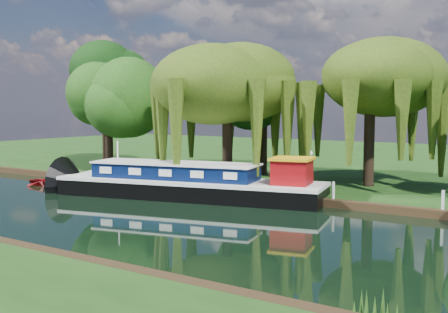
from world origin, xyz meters
The scene contains 12 objects.
ground centered at (0.00, 0.00, 0.00)m, with size 120.00×120.00×0.00m, color black.
far_bank centered at (0.00, 34.00, 0.23)m, with size 120.00×52.00×0.45m, color #14350E.
dutch_barge centered at (-5.61, 6.26, 0.90)m, with size 17.55×7.62×3.61m.
red_dinghy centered at (-17.37, 5.10, 0.00)m, with size 2.55×3.57×0.74m, color maroon.
willow_left centered at (-5.71, 10.55, 7.05)m, with size 7.58×7.58×9.09m.
willow_right centered at (2.82, 14.73, 7.00)m, with size 7.37×7.37×8.97m.
tree_far_left centered at (-16.91, 10.41, 6.47)m, with size 5.46×5.46×8.79m.
tree_far_back centered at (-22.27, 15.32, 7.50)m, with size 6.02×6.02×10.12m.
tree_far_mid centered at (-6.21, 16.37, 6.42)m, with size 5.29×5.29×8.66m.
lamppost centered at (0.50, 10.50, 2.42)m, with size 0.36×0.36×2.56m.
mooring_posts centered at (-0.50, 8.40, 0.95)m, with size 19.16×0.16×1.00m.
reeds_near centered at (6.87, -7.57, 0.55)m, with size 33.70×1.50×1.10m.
Camera 1 is at (15.51, -21.48, 5.74)m, focal length 45.00 mm.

